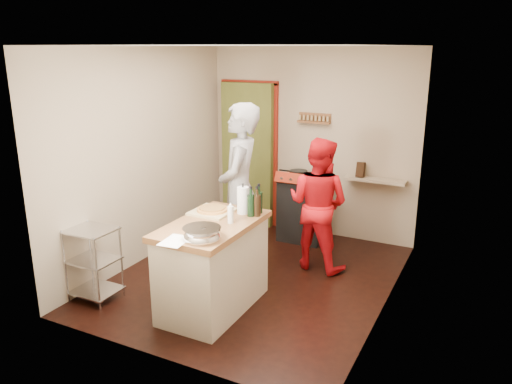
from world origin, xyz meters
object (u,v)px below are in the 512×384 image
stove (304,208)px  person_red (318,204)px  island (213,264)px  person_stripe (240,190)px  wire_shelving (93,261)px

stove → person_red: bearing=-58.7°
island → person_stripe: size_ratio=0.67×
person_stripe → person_red: 0.95m
stove → wire_shelving: bearing=-116.9°
wire_shelving → stove: bearing=63.1°
wire_shelving → person_stripe: 1.78m
stove → person_stripe: (-0.31, -1.28, 0.55)m
person_red → wire_shelving: bearing=53.1°
stove → person_red: (0.48, -0.79, 0.35)m
wire_shelving → person_stripe: (1.02, 1.34, 0.56)m
stove → person_stripe: person_stripe is taller
stove → island: 2.23m
wire_shelving → island: 1.29m
stove → person_stripe: size_ratio=0.50×
stove → person_stripe: bearing=-103.5°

